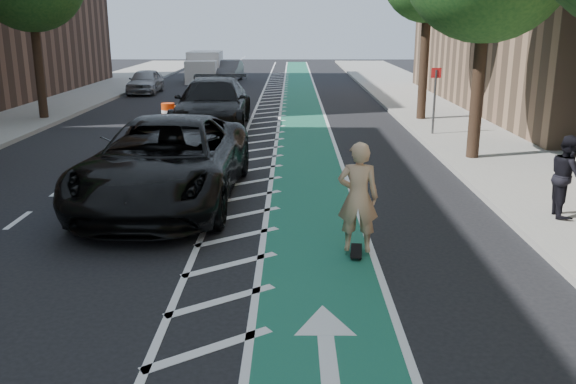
{
  "coord_description": "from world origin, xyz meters",
  "views": [
    {
      "loc": [
        2.55,
        -9.7,
        4.01
      ],
      "look_at": [
        2.48,
        0.73,
        1.1
      ],
      "focal_mm": 38.0,
      "sensor_mm": 36.0,
      "label": 1
    }
  ],
  "objects_px": {
    "skateboarder": "(358,197)",
    "barrel_a": "(140,140)",
    "suv_near": "(166,161)",
    "suv_far": "(213,104)"
  },
  "relations": [
    {
      "from": "suv_far",
      "to": "barrel_a",
      "type": "bearing_deg",
      "value": -109.78
    },
    {
      "from": "suv_near",
      "to": "barrel_a",
      "type": "xyz_separation_m",
      "value": [
        -1.89,
        5.18,
        -0.5
      ]
    },
    {
      "from": "skateboarder",
      "to": "barrel_a",
      "type": "relative_size",
      "value": 2.03
    },
    {
      "from": "skateboarder",
      "to": "barrel_a",
      "type": "distance_m",
      "value": 10.38
    },
    {
      "from": "skateboarder",
      "to": "barrel_a",
      "type": "bearing_deg",
      "value": -48.67
    },
    {
      "from": "skateboarder",
      "to": "suv_far",
      "type": "xyz_separation_m",
      "value": [
        -4.22,
        13.32,
        -0.12
      ]
    },
    {
      "from": "suv_near",
      "to": "barrel_a",
      "type": "relative_size",
      "value": 7.12
    },
    {
      "from": "skateboarder",
      "to": "barrel_a",
      "type": "height_order",
      "value": "skateboarder"
    },
    {
      "from": "suv_near",
      "to": "barrel_a",
      "type": "height_order",
      "value": "suv_near"
    },
    {
      "from": "suv_near",
      "to": "suv_far",
      "type": "distance_m",
      "value": 9.98
    }
  ]
}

